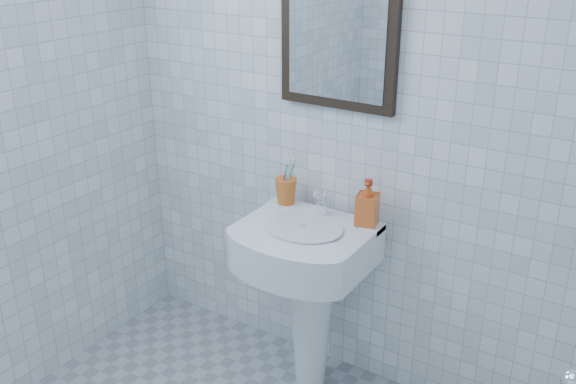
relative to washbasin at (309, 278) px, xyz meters
The scene contains 6 objects.
wall_back 0.74m from the washbasin, 73.22° to the left, with size 2.20×0.02×2.50m, color white.
washbasin is the anchor object (origin of this frame).
faucet 0.32m from the washbasin, 90.00° to the left, with size 0.05×0.11×0.12m.
toothbrush_cup 0.39m from the washbasin, 148.39° to the left, with size 0.09×0.09×0.11m, color orange, non-canonical shape.
soap_dispenser 0.42m from the washbasin, 30.67° to the left, with size 0.09×0.09×0.19m, color #E94716.
wall_mirror 1.03m from the washbasin, 90.00° to the left, with size 0.50×0.04×0.62m.
Camera 1 is at (1.11, -1.04, 1.93)m, focal length 40.00 mm.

